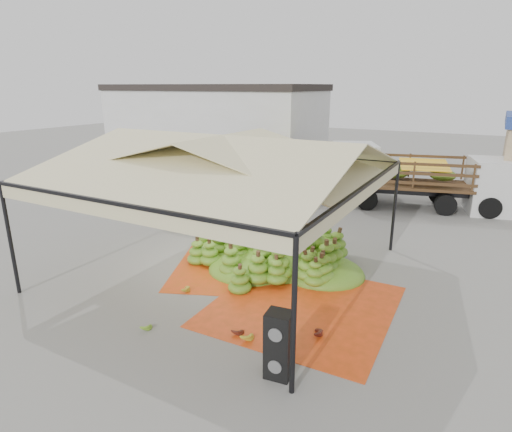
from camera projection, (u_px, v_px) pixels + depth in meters
The scene contains 17 objects.
ground at pixel (226, 269), 12.93m from camera, with size 90.00×90.00×0.00m, color slate.
canopy_tent at pixel (224, 160), 11.97m from camera, with size 8.10×8.10×4.00m.
building_white at pixel (214, 126), 28.49m from camera, with size 14.30×6.30×5.40m.
tarp_left at pixel (247, 266), 13.12m from camera, with size 4.25×4.05×0.01m, color red.
tarp_right at pixel (303, 306), 10.74m from camera, with size 4.26×4.47×0.01m, color #EB4516.
banana_heap at pixel (278, 241), 13.34m from camera, with size 6.15×5.05×1.32m, color #377518.
hand_yellow_a at pixel (245, 334), 9.34m from camera, with size 0.48×0.39×0.22m, color gold.
hand_yellow_b at pixel (183, 288), 11.47m from camera, with size 0.49×0.40×0.22m, color gold.
hand_red_a at pixel (237, 329), 9.55m from camera, with size 0.40×0.33×0.18m, color #521E12.
hand_red_b at pixel (314, 331), 9.45m from camera, with size 0.50×0.41×0.23m, color #571B13.
hand_green at pixel (145, 325), 9.72m from camera, with size 0.40×0.33×0.18m, color #5C831B.
hanging_bunches at pixel (220, 182), 12.49m from camera, with size 1.74×0.24×0.20m.
speaker_stack at pixel (279, 345), 7.97m from camera, with size 0.53×0.48×1.34m.
banana_leaves at pixel (183, 227), 16.79m from camera, with size 0.96×1.36×3.70m, color #32771F, non-canonical shape.
vendor at pixel (264, 213), 15.72m from camera, with size 0.60×0.39×1.63m, color gray.
truck_left at pixel (306, 163), 21.61m from camera, with size 7.82×5.43×2.56m.
truck_right at pixel (438, 177), 18.89m from camera, with size 7.11×3.91×2.32m.
Camera 1 is at (6.58, -9.96, 5.30)m, focal length 30.00 mm.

